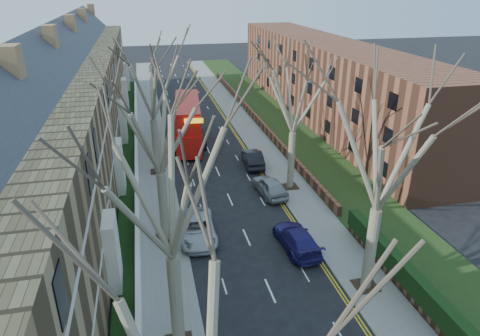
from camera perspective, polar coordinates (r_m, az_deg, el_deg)
pavement_left at (r=52.42m, az=-11.81°, el=4.23°), size 3.00×102.00×0.12m
pavement_right at (r=53.84m, az=1.08°, el=5.26°), size 3.00×102.00×0.12m
terrace_left at (r=43.78m, az=-22.13°, el=6.67°), size 9.70×78.00×13.60m
flats_right at (r=59.86m, az=11.11°, el=11.59°), size 13.97×54.00×10.00m
front_wall_left at (r=44.73m, az=-13.62°, el=1.43°), size 0.30×78.00×1.00m
grass_verge_right at (r=55.02m, az=5.65°, el=5.65°), size 6.00×102.00×0.06m
tree_left_mid at (r=18.20m, az=-9.77°, el=-0.86°), size 10.50×10.50×14.71m
tree_left_far at (r=27.72m, az=-11.12°, el=6.92°), size 10.15×10.15×14.22m
tree_left_dist at (r=39.32m, az=-11.96°, el=12.20°), size 10.50×10.50×14.71m
tree_right_mid at (r=23.36m, az=18.99°, el=3.72°), size 10.50×10.50×14.71m
tree_right_far at (r=35.60m, az=7.36°, el=10.83°), size 10.15×10.15×14.22m
double_decker_bus at (r=48.59m, az=-6.95°, el=5.95°), size 3.80×11.93×4.88m
car_left_far at (r=31.09m, az=-5.70°, el=-8.00°), size 2.79×5.60×1.52m
car_right_near at (r=30.07m, az=7.58°, el=-9.34°), size 2.35×5.24×1.49m
car_right_mid at (r=37.04m, az=4.00°, el=-2.41°), size 2.41×4.83×1.58m
car_right_far at (r=42.78m, az=1.70°, el=1.33°), size 2.01×4.91×1.58m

